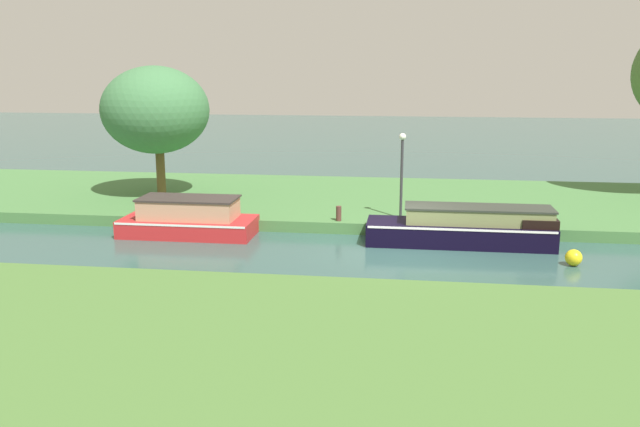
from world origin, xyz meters
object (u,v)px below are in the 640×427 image
black_barge (467,227)px  lamp_post (402,165)px  red_narrowboat (189,219)px  mooring_post_near (465,215)px  willow_tree_left (155,110)px  channel_buoy (574,258)px  mooring_post_far (339,213)px

black_barge → lamp_post: lamp_post is taller
red_narrowboat → mooring_post_near: (9.45, 1.15, 0.18)m
red_narrowboat → lamp_post: bearing=14.8°
red_narrowboat → lamp_post: (7.24, 1.91, 1.74)m
willow_tree_left → mooring_post_near: (12.34, -3.61, -3.23)m
willow_tree_left → channel_buoy: 17.06m
mooring_post_far → red_narrowboat: bearing=-167.2°
red_narrowboat → lamp_post: 7.68m
red_narrowboat → mooring_post_near: red_narrowboat is taller
willow_tree_left → lamp_post: willow_tree_left is taller
mooring_post_near → mooring_post_far: 4.37m
red_narrowboat → mooring_post_far: red_narrowboat is taller
black_barge → mooring_post_far: bearing=165.1°
mooring_post_far → mooring_post_near: bearing=0.0°
red_narrowboat → mooring_post_near: 9.52m
lamp_post → mooring_post_far: lamp_post is taller
lamp_post → mooring_post_far: (-2.15, -0.75, -1.64)m
channel_buoy → lamp_post: bearing=142.7°
black_barge → mooring_post_near: (0.02, 1.15, 0.16)m
black_barge → willow_tree_left: (-12.32, 4.76, 3.38)m
black_barge → lamp_post: bearing=139.0°
red_narrowboat → mooring_post_far: size_ratio=8.74×
willow_tree_left → mooring_post_near: size_ratio=7.82×
mooring_post_near → black_barge: bearing=-90.9°
willow_tree_left → lamp_post: 10.65m
lamp_post → channel_buoy: lamp_post is taller
willow_tree_left → channel_buoy: (15.23, -6.73, -3.73)m
channel_buoy → black_barge: bearing=145.8°
mooring_post_near → channel_buoy: size_ratio=1.40×
channel_buoy → mooring_post_near: bearing=132.7°
red_narrowboat → mooring_post_far: bearing=12.8°
lamp_post → mooring_post_far: 2.81m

